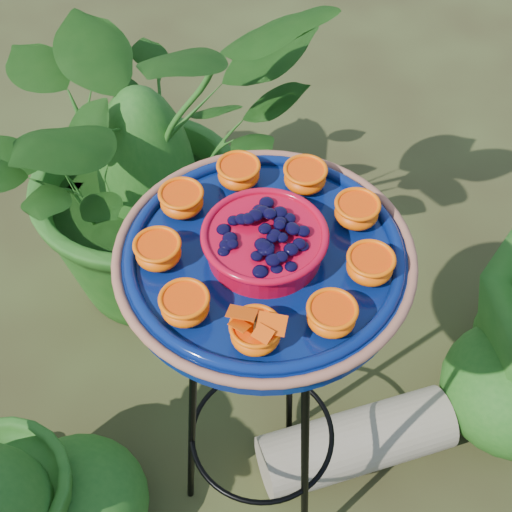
# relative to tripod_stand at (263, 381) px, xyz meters

# --- Properties ---
(ground_plane) EXTENTS (20.00, 20.00, 0.00)m
(ground_plane) POSITION_rel_tripod_stand_xyz_m (0.03, 0.05, -0.56)
(ground_plane) COLOR black
(ground_plane) RESTS_ON ground
(tripod_stand) EXTENTS (0.35, 0.37, 0.92)m
(tripod_stand) POSITION_rel_tripod_stand_xyz_m (0.00, 0.00, 0.00)
(tripod_stand) COLOR black
(tripod_stand) RESTS_ON ground
(feeder_dish) EXTENTS (0.49, 0.49, 0.11)m
(feeder_dish) POSITION_rel_tripod_stand_xyz_m (0.00, -0.00, 0.41)
(feeder_dish) COLOR #071854
(feeder_dish) RESTS_ON tripod_stand
(driftwood_log) EXTENTS (0.50, 0.46, 0.17)m
(driftwood_log) POSITION_rel_tripod_stand_xyz_m (0.19, 0.18, -0.48)
(driftwood_log) COLOR gray
(driftwood_log) RESTS_ON ground
(shrub_back_left) EXTENTS (1.20, 1.23, 1.03)m
(shrub_back_left) POSITION_rel_tripod_stand_xyz_m (-0.60, 0.56, -0.04)
(shrub_back_left) COLOR #1C5115
(shrub_back_left) RESTS_ON ground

